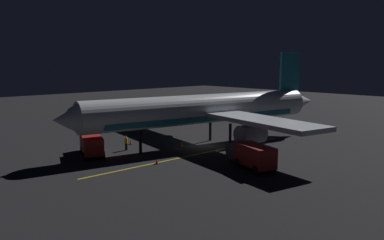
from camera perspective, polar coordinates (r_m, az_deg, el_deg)
The scene contains 9 objects.
ground_plane at distance 51.49m, azimuth 1.62°, elevation -3.74°, with size 180.00×180.00×0.20m, color black.
apron_guide_stripe at distance 46.66m, azimuth 0.72°, elevation -4.89°, with size 0.24×29.79×0.01m, color gold.
airliner at distance 51.07m, azimuth 2.23°, elevation 1.44°, with size 34.28×38.49×12.01m.
baggage_truck at distance 47.30m, azimuth -14.12°, elevation -3.46°, with size 6.61×4.33×2.31m.
catering_truck at distance 40.87m, azimuth 8.47°, elevation -5.05°, with size 6.74×3.99×2.49m.
ground_crew_worker at distance 49.23m, azimuth -9.35°, elevation -3.24°, with size 0.40×0.40×1.74m.
traffic_cone_near_left at distance 42.47m, azimuth -5.01°, elevation -5.91°, with size 0.50×0.50×0.55m.
traffic_cone_near_right at distance 52.63m, azimuth -8.69°, elevation -3.18°, with size 0.50×0.50×0.55m.
traffic_cone_under_wing at distance 50.58m, azimuth -1.50°, elevation -3.56°, with size 0.50×0.50×0.55m.
Camera 1 is at (-35.66, 35.53, 10.71)m, focal length 37.52 mm.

